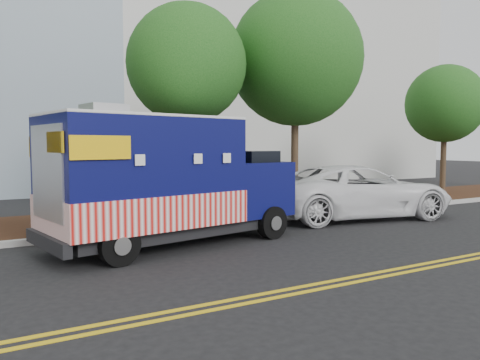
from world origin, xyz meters
TOP-DOWN VIEW (x-y plane):
  - ground at (0.00, 0.00)m, footprint 120.00×120.00m
  - curb at (0.00, 1.40)m, footprint 120.00×0.18m
  - mulch_strip at (0.00, 3.50)m, footprint 120.00×4.00m
  - centerline_near at (0.00, -4.45)m, footprint 120.00×0.10m
  - centerline_far at (0.00, -4.70)m, footprint 120.00×0.10m
  - tree_b at (1.26, 2.68)m, footprint 3.62×3.62m
  - tree_c at (5.44, 2.84)m, footprint 4.67×4.67m
  - tree_d at (14.77, 3.76)m, footprint 3.60×3.60m
  - sign_post at (-1.63, 1.55)m, footprint 0.06×0.06m
  - food_truck at (-0.62, -0.27)m, footprint 6.42×3.30m
  - white_car at (6.36, 0.65)m, footprint 6.62×3.96m

SIDE VIEW (x-z plane):
  - ground at x=0.00m, z-range 0.00..0.00m
  - centerline_near at x=0.00m, z-range 0.00..0.01m
  - centerline_far at x=0.00m, z-range 0.00..0.01m
  - curb at x=0.00m, z-range 0.00..0.15m
  - mulch_strip at x=0.00m, z-range 0.00..0.15m
  - white_car at x=6.36m, z-range 0.00..1.72m
  - sign_post at x=-1.63m, z-range 0.00..2.40m
  - food_truck at x=-0.62m, z-range -0.15..3.07m
  - tree_d at x=14.77m, z-range 1.23..7.33m
  - tree_b at x=1.26m, z-range 1.49..8.12m
  - tree_c at x=5.44m, z-range 1.51..9.22m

